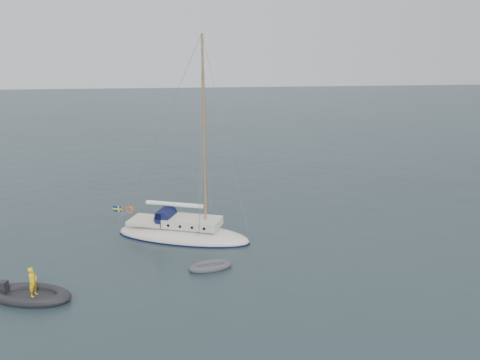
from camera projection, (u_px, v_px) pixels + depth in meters
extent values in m
plane|color=black|center=(248.00, 249.00, 28.09)|extent=(300.00, 300.00, 0.00)
ellipsoid|color=beige|center=(183.00, 236.00, 29.77)|extent=(8.71, 2.71, 1.45)
cube|color=beige|center=(193.00, 221.00, 29.62)|extent=(3.48, 1.84, 0.53)
cube|color=beige|center=(145.00, 226.00, 29.20)|extent=(2.32, 1.84, 0.24)
cylinder|color=#11153C|center=(164.00, 218.00, 29.28)|extent=(0.93, 1.60, 0.93)
cube|color=#11153C|center=(161.00, 215.00, 29.20)|extent=(0.44, 1.60, 0.39)
cylinder|color=olive|center=(205.00, 134.00, 28.34)|extent=(0.15, 0.15, 11.61)
cylinder|color=olive|center=(205.00, 124.00, 28.19)|extent=(0.05, 2.13, 0.05)
cylinder|color=olive|center=(174.00, 206.00, 29.18)|extent=(4.07, 0.10, 0.10)
cylinder|color=white|center=(174.00, 205.00, 29.17)|extent=(3.78, 0.27, 0.27)
cylinder|color=gray|center=(119.00, 221.00, 28.85)|extent=(0.04, 2.13, 0.04)
torus|color=#F5490E|center=(119.00, 218.00, 29.40)|extent=(0.52, 0.10, 0.52)
cylinder|color=olive|center=(114.00, 222.00, 28.82)|extent=(0.03, 0.03, 0.87)
cube|color=navy|center=(109.00, 218.00, 28.70)|extent=(0.58, 0.02, 0.37)
cube|color=#FFEA00|center=(109.00, 218.00, 28.70)|extent=(0.60, 0.03, 0.09)
cube|color=#FFEA00|center=(110.00, 218.00, 28.72)|extent=(0.09, 0.03, 0.39)
cylinder|color=black|center=(173.00, 217.00, 30.31)|extent=(0.17, 0.06, 0.17)
cylinder|color=black|center=(173.00, 227.00, 28.54)|extent=(0.17, 0.06, 0.17)
cylinder|color=black|center=(185.00, 216.00, 30.43)|extent=(0.17, 0.06, 0.17)
cylinder|color=black|center=(186.00, 226.00, 28.66)|extent=(0.17, 0.06, 0.17)
cylinder|color=black|center=(197.00, 216.00, 30.56)|extent=(0.17, 0.06, 0.17)
cylinder|color=black|center=(199.00, 225.00, 28.78)|extent=(0.17, 0.06, 0.17)
cylinder|color=black|center=(208.00, 215.00, 30.68)|extent=(0.17, 0.06, 0.17)
cylinder|color=black|center=(211.00, 225.00, 28.90)|extent=(0.17, 0.06, 0.17)
cube|color=#46464A|center=(210.00, 267.00, 25.49)|extent=(1.50, 0.62, 0.09)
cube|color=black|center=(31.00, 296.00, 22.31)|extent=(2.56, 1.07, 0.13)
imported|color=yellow|center=(33.00, 281.00, 22.14)|extent=(0.36, 0.54, 1.45)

